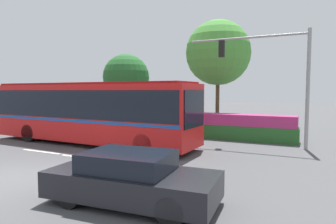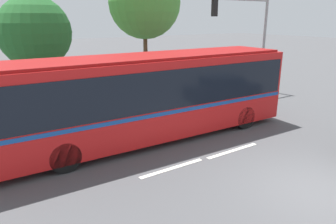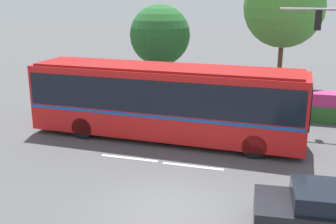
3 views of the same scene
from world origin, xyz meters
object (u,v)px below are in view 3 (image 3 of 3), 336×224
at_px(sedan_foreground, 336,213).
at_px(street_tree_left, 160,35).
at_px(city_bus, 165,98).
at_px(street_tree_centre, 284,7).

bearing_deg(sedan_foreground, street_tree_left, 119.70).
xyz_separation_m(city_bus, sedan_foreground, (6.74, -6.25, -1.26)).
distance_m(street_tree_left, street_tree_centre, 7.45).
distance_m(sedan_foreground, street_tree_left, 16.58).
bearing_deg(street_tree_left, street_tree_centre, 9.60).
bearing_deg(street_tree_centre, sedan_foreground, -82.07).
distance_m(sedan_foreground, street_tree_centre, 15.58).
relative_size(city_bus, street_tree_centre, 1.55).
xyz_separation_m(sedan_foreground, street_tree_left, (-9.19, 13.40, 3.31)).
height_order(city_bus, sedan_foreground, city_bus).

